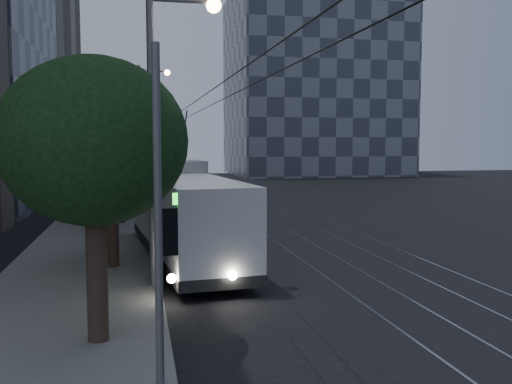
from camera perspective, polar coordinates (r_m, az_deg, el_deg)
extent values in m
plane|color=black|center=(20.94, 4.08, -7.01)|extent=(120.00, 120.00, 0.00)
cube|color=slate|center=(39.97, -14.43, -1.31)|extent=(5.00, 90.00, 0.15)
cube|color=gray|center=(40.37, -3.33, -1.19)|extent=(0.08, 90.00, 0.02)
cube|color=gray|center=(40.61, -1.32, -1.15)|extent=(0.08, 90.00, 0.02)
cube|color=gray|center=(40.92, 0.83, -1.10)|extent=(0.08, 90.00, 0.02)
cube|color=gray|center=(41.25, 2.78, -1.05)|extent=(0.08, 90.00, 0.02)
cylinder|color=black|center=(39.76, -9.31, 6.73)|extent=(0.02, 90.00, 0.02)
cylinder|color=black|center=(39.79, -8.29, 6.74)|extent=(0.02, 90.00, 0.02)
cylinder|color=#5E5E60|center=(9.80, -9.76, -3.02)|extent=(0.14, 0.14, 6.00)
cylinder|color=#5E5E60|center=(29.73, -11.17, 2.29)|extent=(0.14, 0.14, 6.00)
cylinder|color=#5E5E60|center=(49.72, -11.45, 3.34)|extent=(0.14, 0.14, 6.00)
cylinder|color=#5E5E60|center=(69.71, -11.57, 3.79)|extent=(0.14, 0.14, 6.00)
cube|color=#3E434F|center=(78.72, 5.81, 10.55)|extent=(22.00, 18.00, 24.00)
cube|color=silver|center=(21.17, -7.18, -2.18)|extent=(3.64, 11.84, 2.77)
cube|color=black|center=(21.36, -7.15, -5.48)|extent=(3.68, 11.88, 0.34)
cube|color=black|center=(21.63, -7.29, -1.71)|extent=(3.46, 9.43, 1.02)
cube|color=black|center=(15.42, -5.44, -3.85)|extent=(2.17, 0.30, 1.26)
cube|color=black|center=(26.89, -8.19, -0.20)|extent=(1.97, 0.28, 0.97)
cube|color=#24DD28|center=(15.31, -5.47, -0.61)|extent=(1.55, 0.22, 0.31)
cube|color=gray|center=(23.93, -7.79, 2.54)|extent=(2.28, 2.33, 0.49)
sphere|color=white|center=(15.55, -8.44, -8.55)|extent=(0.25, 0.25, 0.25)
sphere|color=white|center=(15.72, -2.36, -8.34)|extent=(0.25, 0.25, 0.25)
cylinder|color=#5E5E60|center=(24.91, -8.66, 5.05)|extent=(0.06, 4.40, 2.45)
cylinder|color=#5E5E60|center=(24.94, -7.32, 5.07)|extent=(0.06, 4.40, 2.45)
cylinder|color=black|center=(17.64, -10.03, -7.75)|extent=(0.29, 0.97, 0.97)
cylinder|color=black|center=(17.87, -2.33, -7.51)|extent=(0.29, 0.97, 0.97)
cylinder|color=black|center=(23.82, -10.51, -4.43)|extent=(0.29, 0.97, 0.97)
cylinder|color=black|center=(23.99, -4.82, -4.30)|extent=(0.29, 0.97, 0.97)
cylinder|color=black|center=(25.66, -10.61, -3.76)|extent=(0.29, 0.97, 0.97)
cylinder|color=black|center=(25.81, -5.32, -3.64)|extent=(0.29, 0.97, 0.97)
imported|color=#96989D|center=(30.37, -6.22, -1.81)|extent=(2.61, 5.55, 1.54)
imported|color=#B6B7BB|center=(38.90, -9.51, -0.49)|extent=(1.94, 4.10, 1.35)
imported|color=silver|center=(39.46, -7.83, -0.43)|extent=(3.02, 4.84, 1.31)
imported|color=silver|center=(48.92, -8.35, 0.70)|extent=(1.75, 4.50, 1.46)
imported|color=silver|center=(53.59, -10.37, 1.07)|extent=(1.92, 4.52, 1.52)
cylinder|color=#31231B|center=(12.62, -15.60, -8.47)|extent=(0.44, 0.44, 2.91)
ellipsoid|color=black|center=(12.29, -15.92, 4.91)|extent=(3.91, 3.91, 3.52)
cylinder|color=#31231B|center=(19.95, -14.20, -3.88)|extent=(0.44, 0.44, 2.66)
ellipsoid|color=black|center=(19.72, -14.38, 4.19)|extent=(3.92, 3.92, 3.53)
cylinder|color=#31231B|center=(30.69, -13.38, -0.73)|extent=(0.44, 0.44, 2.73)
ellipsoid|color=black|center=(30.54, -13.50, 5.28)|extent=(4.93, 4.93, 4.44)
cylinder|color=#31231B|center=(38.17, -13.84, 0.52)|extent=(0.44, 0.44, 2.94)
ellipsoid|color=black|center=(38.06, -13.94, 5.44)|extent=(4.80, 4.80, 4.32)
cylinder|color=#31231B|center=(47.83, -12.84, 1.28)|extent=(0.44, 0.44, 2.71)
ellipsoid|color=black|center=(47.73, -12.91, 5.25)|extent=(5.22, 5.22, 4.70)
cylinder|color=#31231B|center=(55.31, -13.08, 1.90)|extent=(0.44, 0.44, 2.98)
ellipsoid|color=black|center=(55.24, -13.15, 5.34)|extent=(4.87, 4.87, 4.38)
cylinder|color=#5E5E60|center=(16.80, -10.41, 4.98)|extent=(0.20, 0.20, 8.74)
cylinder|color=#5E5E60|center=(17.33, -7.27, 18.44)|extent=(1.92, 0.12, 0.12)
sphere|color=#F8C288|center=(17.40, -4.25, 18.11)|extent=(0.44, 0.44, 0.44)
cylinder|color=#5E5E60|center=(44.52, -11.55, 5.83)|extent=(0.20, 0.20, 10.15)
cylinder|color=#5E5E60|center=(44.86, -10.19, 11.83)|extent=(2.23, 0.12, 0.12)
sphere|color=#F8C288|center=(44.89, -8.87, 11.71)|extent=(0.44, 0.44, 0.44)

